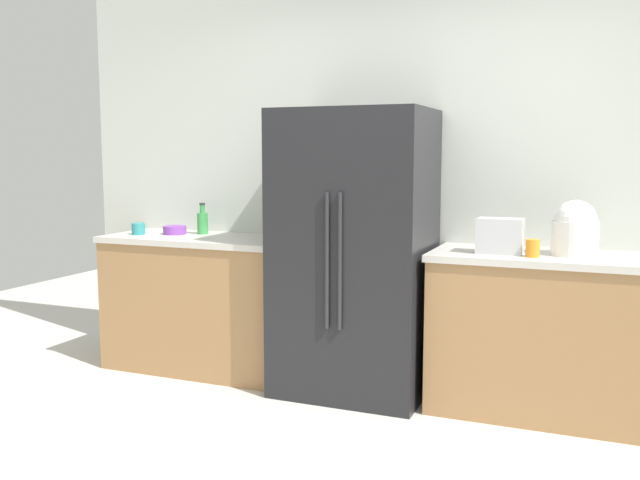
{
  "coord_description": "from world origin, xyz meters",
  "views": [
    {
      "loc": [
        1.2,
        -2.73,
        1.5
      ],
      "look_at": [
        -0.1,
        0.41,
        1.08
      ],
      "focal_mm": 39.06,
      "sensor_mm": 36.0,
      "label": 1
    }
  ],
  "objects_px": {
    "refrigerator": "(354,253)",
    "rice_cooker": "(575,229)",
    "toaster": "(500,236)",
    "bottle_a": "(203,222)",
    "cup_a": "(533,248)",
    "bowl_a": "(175,230)",
    "cup_b": "(138,229)"
  },
  "relations": [
    {
      "from": "toaster",
      "to": "cup_a",
      "type": "distance_m",
      "value": 0.21
    },
    {
      "from": "cup_a",
      "to": "cup_b",
      "type": "bearing_deg",
      "value": 178.58
    },
    {
      "from": "cup_a",
      "to": "bowl_a",
      "type": "height_order",
      "value": "cup_a"
    },
    {
      "from": "refrigerator",
      "to": "cup_b",
      "type": "height_order",
      "value": "refrigerator"
    },
    {
      "from": "bottle_a",
      "to": "cup_a",
      "type": "xyz_separation_m",
      "value": [
        2.29,
        -0.27,
        -0.04
      ]
    },
    {
      "from": "bottle_a",
      "to": "bowl_a",
      "type": "xyz_separation_m",
      "value": [
        -0.18,
        -0.09,
        -0.06
      ]
    },
    {
      "from": "toaster",
      "to": "bottle_a",
      "type": "distance_m",
      "value": 2.11
    },
    {
      "from": "toaster",
      "to": "cup_b",
      "type": "height_order",
      "value": "toaster"
    },
    {
      "from": "rice_cooker",
      "to": "toaster",
      "type": "bearing_deg",
      "value": -167.87
    },
    {
      "from": "refrigerator",
      "to": "cup_b",
      "type": "xyz_separation_m",
      "value": [
        -1.61,
        -0.02,
        0.09
      ]
    },
    {
      "from": "refrigerator",
      "to": "bowl_a",
      "type": "relative_size",
      "value": 10.85
    },
    {
      "from": "cup_b",
      "to": "rice_cooker",
      "type": "bearing_deg",
      "value": 1.81
    },
    {
      "from": "refrigerator",
      "to": "cup_a",
      "type": "distance_m",
      "value": 1.09
    },
    {
      "from": "toaster",
      "to": "bottle_a",
      "type": "height_order",
      "value": "bottle_a"
    },
    {
      "from": "refrigerator",
      "to": "cup_a",
      "type": "relative_size",
      "value": 18.08
    },
    {
      "from": "bowl_a",
      "to": "toaster",
      "type": "bearing_deg",
      "value": -2.76
    },
    {
      "from": "refrigerator",
      "to": "rice_cooker",
      "type": "distance_m",
      "value": 1.3
    },
    {
      "from": "toaster",
      "to": "rice_cooker",
      "type": "relative_size",
      "value": 0.82
    },
    {
      "from": "rice_cooker",
      "to": "refrigerator",
      "type": "bearing_deg",
      "value": -176.92
    },
    {
      "from": "rice_cooker",
      "to": "cup_b",
      "type": "distance_m",
      "value": 2.9
    },
    {
      "from": "refrigerator",
      "to": "toaster",
      "type": "relative_size",
      "value": 6.94
    },
    {
      "from": "refrigerator",
      "to": "toaster",
      "type": "distance_m",
      "value": 0.9
    },
    {
      "from": "refrigerator",
      "to": "rice_cooker",
      "type": "relative_size",
      "value": 5.68
    },
    {
      "from": "toaster",
      "to": "cup_b",
      "type": "xyz_separation_m",
      "value": [
        -2.5,
        -0.01,
        -0.06
      ]
    },
    {
      "from": "rice_cooker",
      "to": "bottle_a",
      "type": "bearing_deg",
      "value": 177.42
    },
    {
      "from": "toaster",
      "to": "bowl_a",
      "type": "xyz_separation_m",
      "value": [
        -2.27,
        0.11,
        -0.07
      ]
    },
    {
      "from": "toaster",
      "to": "cup_a",
      "type": "bearing_deg",
      "value": -21.09
    },
    {
      "from": "bottle_a",
      "to": "refrigerator",
      "type": "bearing_deg",
      "value": -8.55
    },
    {
      "from": "refrigerator",
      "to": "bowl_a",
      "type": "distance_m",
      "value": 1.39
    },
    {
      "from": "cup_b",
      "to": "bowl_a",
      "type": "height_order",
      "value": "cup_b"
    },
    {
      "from": "cup_b",
      "to": "bowl_a",
      "type": "relative_size",
      "value": 0.57
    },
    {
      "from": "cup_a",
      "to": "rice_cooker",
      "type": "bearing_deg",
      "value": 37.05
    }
  ]
}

